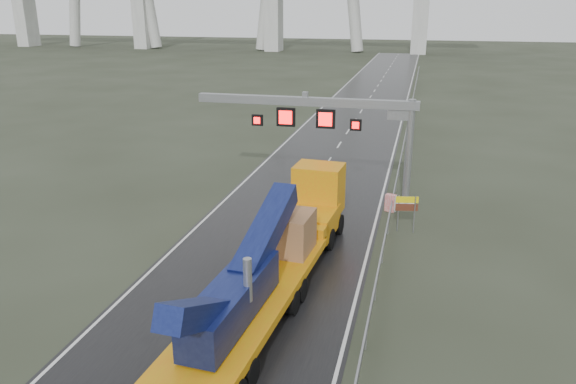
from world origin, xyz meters
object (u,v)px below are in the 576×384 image
(sign_gantry, at_px, (336,121))
(heavy_haul_truck, at_px, (278,251))
(striped_barrier, at_px, (391,203))
(exit_sign_pair, at_px, (407,207))

(sign_gantry, height_order, heavy_haul_truck, sign_gantry)
(heavy_haul_truck, xyz_separation_m, striped_barrier, (4.52, 11.72, -1.32))
(heavy_haul_truck, distance_m, exit_sign_pair, 10.11)
(sign_gantry, bearing_deg, exit_sign_pair, -41.57)
(striped_barrier, bearing_deg, heavy_haul_truck, -90.48)
(heavy_haul_truck, distance_m, striped_barrier, 12.63)
(sign_gantry, xyz_separation_m, exit_sign_pair, (5.00, -4.43, -4.03))
(sign_gantry, relative_size, heavy_haul_truck, 0.71)
(exit_sign_pair, distance_m, striped_barrier, 3.65)
(heavy_haul_truck, height_order, striped_barrier, heavy_haul_truck)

